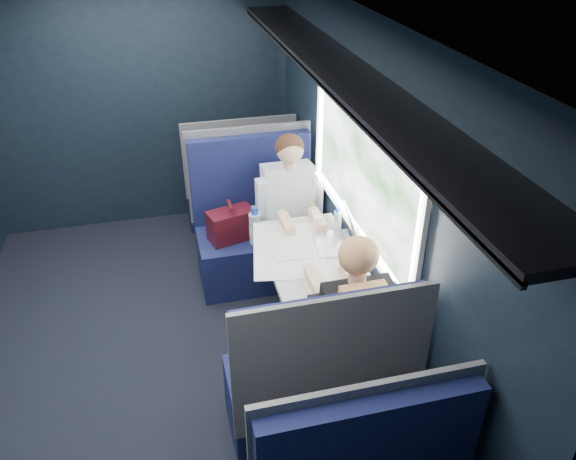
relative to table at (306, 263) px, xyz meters
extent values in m
cube|color=black|center=(-1.03, 0.00, -0.67)|extent=(2.80, 4.20, 0.01)
cube|color=black|center=(0.42, 0.00, 0.49)|extent=(0.10, 4.20, 2.30)
cube|color=black|center=(-1.03, 2.15, 0.49)|extent=(2.80, 0.10, 2.30)
cube|color=silver|center=(-1.03, 0.00, 1.69)|extent=(2.80, 4.20, 0.10)
cube|color=#EDE6CE|center=(0.35, 0.00, 1.08)|extent=(0.03, 1.84, 0.07)
cube|color=#EDE6CE|center=(0.35, 0.00, 0.23)|extent=(0.03, 1.84, 0.07)
cube|color=#EDE6CE|center=(0.35, -0.89, 0.66)|extent=(0.03, 0.07, 0.78)
cube|color=#EDE6CE|center=(0.35, 0.89, 0.66)|extent=(0.03, 0.07, 0.78)
cube|color=black|center=(0.19, 0.00, 1.32)|extent=(0.36, 4.10, 0.04)
cube|color=black|center=(0.02, 0.00, 1.30)|extent=(0.02, 4.10, 0.03)
cube|color=red|center=(0.35, 0.00, 1.23)|extent=(0.01, 0.10, 0.12)
cylinder|color=#54565E|center=(-0.15, 0.00, -0.31)|extent=(0.08, 0.08, 0.70)
cube|color=silver|center=(0.03, 0.00, 0.06)|extent=(0.62, 1.00, 0.04)
cube|color=#0C1037|center=(-0.18, 0.78, -0.44)|extent=(1.00, 0.50, 0.45)
cube|color=#0C1037|center=(-0.18, 1.08, 0.16)|extent=(1.00, 0.10, 0.75)
cube|color=#54565E|center=(-0.18, 1.14, 0.19)|extent=(1.04, 0.03, 0.82)
cube|color=#54565E|center=(-0.18, 0.73, -0.11)|extent=(0.06, 0.40, 0.20)
cube|color=#470F19|center=(-0.41, 0.78, -0.09)|extent=(0.40, 0.28, 0.26)
cylinder|color=#470F19|center=(-0.41, 0.78, 0.10)|extent=(0.07, 0.15, 0.03)
cylinder|color=silver|center=(-0.23, 0.67, -0.08)|extent=(0.10, 0.10, 0.26)
cylinder|color=blue|center=(-0.23, 0.67, 0.08)|extent=(0.05, 0.05, 0.06)
cube|color=#0C1037|center=(-0.18, -0.78, -0.44)|extent=(1.00, 0.50, 0.45)
cube|color=#0C1037|center=(-0.18, -1.08, 0.16)|extent=(1.00, 0.10, 0.75)
cube|color=#54565E|center=(-0.18, -1.14, 0.19)|extent=(1.04, 0.03, 0.82)
cube|color=#54565E|center=(-0.18, -0.73, -0.11)|extent=(0.06, 0.40, 0.20)
cube|color=#0C1037|center=(-0.18, 1.88, -0.44)|extent=(1.00, 0.40, 0.45)
cube|color=#0C1037|center=(-0.18, 1.64, 0.12)|extent=(1.00, 0.10, 0.66)
cube|color=#54565E|center=(-0.18, 1.59, 0.14)|extent=(1.04, 0.03, 0.72)
cube|color=#0C1037|center=(-0.18, -1.64, 0.12)|extent=(1.00, 0.10, 0.66)
cube|color=#54565E|center=(-0.18, -1.59, 0.14)|extent=(1.04, 0.03, 0.72)
cube|color=black|center=(0.07, 0.64, -0.13)|extent=(0.36, 0.44, 0.16)
cube|color=black|center=(0.07, 0.44, -0.44)|extent=(0.32, 0.12, 0.45)
cube|color=silver|center=(0.07, 0.80, 0.12)|extent=(0.40, 0.29, 0.53)
cylinder|color=#D8A88C|center=(0.07, 0.76, 0.40)|extent=(0.10, 0.10, 0.06)
sphere|color=#D8A88C|center=(0.07, 0.74, 0.53)|extent=(0.21, 0.21, 0.21)
sphere|color=#382114|center=(0.07, 0.76, 0.55)|extent=(0.22, 0.22, 0.22)
cube|color=silver|center=(-0.15, 0.76, 0.12)|extent=(0.09, 0.12, 0.34)
cube|color=silver|center=(0.29, 0.76, 0.12)|extent=(0.09, 0.12, 0.34)
cube|color=black|center=(0.07, -0.64, -0.13)|extent=(0.36, 0.44, 0.16)
cube|color=black|center=(0.07, -0.44, -0.44)|extent=(0.32, 0.12, 0.45)
cube|color=black|center=(0.07, -0.80, 0.12)|extent=(0.40, 0.29, 0.53)
cylinder|color=#D8A88C|center=(0.07, -0.76, 0.40)|extent=(0.10, 0.10, 0.06)
sphere|color=#D8A88C|center=(0.07, -0.74, 0.53)|extent=(0.21, 0.21, 0.21)
sphere|color=tan|center=(0.07, -0.76, 0.55)|extent=(0.22, 0.22, 0.22)
cube|color=black|center=(-0.15, -0.76, 0.12)|extent=(0.09, 0.12, 0.34)
cube|color=black|center=(0.29, -0.76, 0.12)|extent=(0.09, 0.12, 0.34)
cube|color=tan|center=(0.07, -0.86, 0.24)|extent=(0.26, 0.07, 0.36)
cube|color=white|center=(-0.11, 0.07, 0.08)|extent=(0.61, 0.78, 0.01)
cube|color=silver|center=(0.22, 0.07, 0.08)|extent=(0.29, 0.37, 0.02)
cube|color=silver|center=(0.34, 0.07, 0.21)|extent=(0.05, 0.34, 0.23)
cube|color=black|center=(0.33, 0.07, 0.21)|extent=(0.04, 0.30, 0.19)
cylinder|color=silver|center=(0.30, 0.24, 0.16)|extent=(0.06, 0.06, 0.16)
cylinder|color=blue|center=(0.30, 0.24, 0.25)|extent=(0.03, 0.03, 0.04)
cylinder|color=white|center=(0.17, 0.32, 0.12)|extent=(0.07, 0.07, 0.09)
camera|label=1|loc=(-0.90, -3.08, 2.22)|focal=35.00mm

